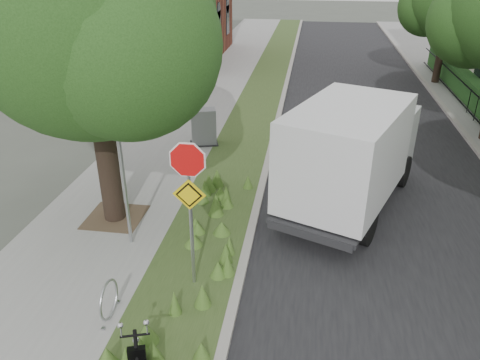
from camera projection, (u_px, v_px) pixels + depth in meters
name	position (u px, v px, depth m)	size (l,w,h in m)	color
ground	(258.00, 313.00, 8.95)	(120.00, 120.00, 0.00)	#4C5147
sidewalk_near	(180.00, 124.00, 18.34)	(3.50, 60.00, 0.12)	gray
verge	(250.00, 128.00, 17.97)	(2.00, 60.00, 0.12)	#34491F
kerb_near	(276.00, 129.00, 17.84)	(0.20, 60.00, 0.13)	#9E9991
road	(369.00, 136.00, 17.39)	(7.00, 60.00, 0.01)	black
kerb_far	(469.00, 139.00, 16.90)	(0.20, 60.00, 0.13)	#9E9991
street_tree_main	(87.00, 25.00, 9.89)	(6.21, 5.54, 7.66)	black
bare_post	(122.00, 164.00, 10.03)	(0.08, 0.08, 4.00)	#A5A8AD
bike_hoop	(109.00, 300.00, 8.56)	(0.06, 0.78, 0.77)	#A5A8AD
sign_assembly	(189.00, 187.00, 8.62)	(0.94, 0.08, 3.22)	#A5A8AD
far_tree_c	(448.00, 2.00, 22.22)	(4.37, 3.89, 5.93)	black
box_truck	(352.00, 150.00, 11.96)	(4.00, 5.90, 2.50)	#262628
utility_cabinet	(204.00, 128.00, 16.10)	(1.08, 0.87, 1.25)	#262628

